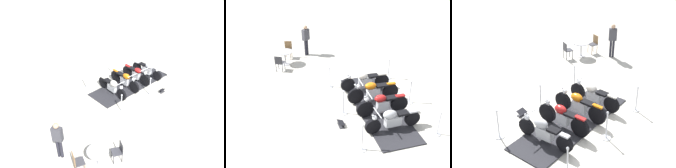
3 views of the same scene
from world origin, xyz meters
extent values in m
plane|color=beige|center=(0.00, 0.00, 0.00)|extent=(80.00, 80.00, 0.00)
cube|color=#28282D|center=(0.00, 0.00, 0.02)|extent=(3.82, 5.40, 0.05)
cylinder|color=black|center=(-1.41, 1.01, 0.38)|extent=(0.65, 0.37, 0.66)
cylinder|color=black|center=(0.08, 1.67, 0.38)|extent=(0.65, 0.37, 0.66)
cube|color=silver|center=(-0.67, 1.34, 0.42)|extent=(0.64, 0.43, 0.39)
ellipsoid|color=silver|center=(-0.81, 1.28, 0.76)|extent=(0.58, 0.51, 0.34)
cube|color=black|center=(-0.33, 1.49, 0.71)|extent=(0.53, 0.46, 0.08)
cube|color=silver|center=(0.08, 1.67, 0.74)|extent=(0.39, 0.27, 0.06)
cylinder|color=silver|center=(-1.34, 1.04, 0.66)|extent=(0.29, 0.18, 0.57)
cylinder|color=silver|center=(-1.28, 1.07, 1.00)|extent=(0.29, 0.59, 0.04)
sphere|color=silver|center=(-1.37, 1.03, 0.80)|extent=(0.18, 0.18, 0.18)
cylinder|color=black|center=(-0.94, 0.11, 0.40)|extent=(0.69, 0.40, 0.71)
cylinder|color=black|center=(0.50, 0.78, 0.40)|extent=(0.69, 0.40, 0.71)
cube|color=silver|center=(-0.22, 0.45, 0.46)|extent=(0.59, 0.41, 0.44)
ellipsoid|color=#D16B0F|center=(-0.35, 0.39, 0.81)|extent=(0.58, 0.49, 0.31)
cube|color=black|center=(0.12, 0.61, 0.76)|extent=(0.59, 0.47, 0.08)
cube|color=#D16B0F|center=(0.50, 0.78, 0.79)|extent=(0.41, 0.28, 0.06)
cylinder|color=silver|center=(-0.85, 0.16, 0.71)|extent=(0.36, 0.22, 0.60)
cylinder|color=silver|center=(-0.76, 0.20, 1.07)|extent=(0.31, 0.60, 0.04)
sphere|color=silver|center=(-0.85, 0.16, 0.87)|extent=(0.18, 0.18, 0.18)
cylinder|color=black|center=(-0.44, -0.77, 0.41)|extent=(0.70, 0.43, 0.72)
cylinder|color=black|center=(0.88, -0.13, 0.41)|extent=(0.70, 0.43, 0.72)
cube|color=silver|center=(0.22, -0.45, 0.46)|extent=(0.53, 0.42, 0.43)
ellipsoid|color=#AD1919|center=(0.11, -0.50, 0.81)|extent=(0.57, 0.48, 0.30)
cube|color=black|center=(0.53, -0.30, 0.76)|extent=(0.56, 0.46, 0.08)
cube|color=#AD1919|center=(0.88, -0.13, 0.80)|extent=(0.42, 0.31, 0.06)
cylinder|color=silver|center=(-0.38, -0.74, 0.71)|extent=(0.27, 0.18, 0.62)
cylinder|color=silver|center=(-0.32, -0.71, 1.08)|extent=(0.33, 0.62, 0.04)
sphere|color=silver|center=(-0.41, -0.75, 0.88)|extent=(0.18, 0.18, 0.18)
cylinder|color=black|center=(-0.05, -1.72, 0.35)|extent=(0.61, 0.41, 0.61)
cylinder|color=black|center=(1.39, -0.96, 0.35)|extent=(0.61, 0.41, 0.61)
cube|color=silver|center=(0.67, -1.34, 0.41)|extent=(0.67, 0.51, 0.40)
ellipsoid|color=#B7BAC1|center=(0.53, -1.41, 0.75)|extent=(0.63, 0.54, 0.32)
cube|color=black|center=(0.99, -1.17, 0.70)|extent=(0.52, 0.46, 0.08)
cube|color=#B7BAC1|center=(1.39, -0.96, 0.69)|extent=(0.38, 0.30, 0.06)
cylinder|color=silver|center=(0.01, -1.69, 0.61)|extent=(0.28, 0.19, 0.52)
cylinder|color=silver|center=(0.08, -1.65, 0.93)|extent=(0.35, 0.62, 0.04)
sphere|color=silver|center=(-0.01, -1.70, 0.73)|extent=(0.18, 0.18, 0.18)
cylinder|color=silver|center=(-2.31, 1.31, 0.01)|extent=(0.29, 0.29, 0.03)
cylinder|color=silver|center=(-2.31, 1.31, 0.50)|extent=(0.05, 0.05, 0.95)
sphere|color=silver|center=(-2.31, 1.31, 1.01)|extent=(0.09, 0.09, 0.09)
cylinder|color=silver|center=(2.31, -1.31, 0.01)|extent=(0.30, 0.30, 0.03)
cylinder|color=silver|center=(2.31, -1.31, 0.49)|extent=(0.05, 0.05, 0.93)
sphere|color=silver|center=(2.31, -1.31, 0.99)|extent=(0.09, 0.09, 0.09)
cylinder|color=silver|center=(1.33, 0.66, 0.01)|extent=(0.36, 0.36, 0.03)
cylinder|color=silver|center=(1.33, 0.66, 0.52)|extent=(0.05, 0.05, 0.99)
sphere|color=silver|center=(1.33, 0.66, 1.05)|extent=(0.09, 0.09, 0.09)
cylinder|color=silver|center=(0.35, 2.64, 0.01)|extent=(0.30, 0.30, 0.03)
cylinder|color=silver|center=(0.35, 2.64, 0.50)|extent=(0.05, 0.05, 0.96)
sphere|color=silver|center=(0.35, 2.64, 1.02)|extent=(0.09, 0.09, 0.09)
cylinder|color=silver|center=(-1.33, -0.66, 0.01)|extent=(0.33, 0.33, 0.03)
cylinder|color=silver|center=(-1.33, -0.66, 0.53)|extent=(0.05, 0.05, 1.00)
sphere|color=silver|center=(-1.33, -0.66, 1.07)|extent=(0.09, 0.09, 0.09)
cylinder|color=silver|center=(-0.35, -2.64, 0.01)|extent=(0.35, 0.35, 0.03)
cylinder|color=silver|center=(-0.35, -2.64, 0.53)|extent=(0.05, 0.05, 1.00)
sphere|color=silver|center=(-0.35, -2.64, 1.06)|extent=(0.09, 0.09, 0.09)
cube|color=#333338|center=(-1.29, -1.46, 0.01)|extent=(0.36, 0.44, 0.02)
cube|color=black|center=(-1.29, -1.46, 0.15)|extent=(0.40, 0.44, 0.12)
cylinder|color=#B7B7BC|center=(-5.17, 3.20, 0.01)|extent=(0.47, 0.47, 0.02)
cylinder|color=#B7B7BC|center=(-5.17, 3.20, 0.37)|extent=(0.07, 0.07, 0.69)
cylinder|color=#B7B7BC|center=(-5.17, 3.20, 0.73)|extent=(0.86, 0.86, 0.03)
cylinder|color=#2D2D33|center=(-5.34, 2.62, 0.22)|extent=(0.03, 0.03, 0.45)
cylinder|color=#2D2D33|center=(-5.00, 2.62, 0.22)|extent=(0.03, 0.03, 0.45)
cylinder|color=#2D2D33|center=(-5.34, 2.28, 0.22)|extent=(0.03, 0.03, 0.45)
cylinder|color=#2D2D33|center=(-5.00, 2.28, 0.22)|extent=(0.03, 0.03, 0.45)
cube|color=#3F3F47|center=(-5.17, 2.45, 0.47)|extent=(0.40, 0.40, 0.04)
cube|color=#2D2D33|center=(-5.17, 2.26, 0.68)|extent=(0.40, 0.03, 0.39)
cylinder|color=olive|center=(-5.07, 3.79, 0.23)|extent=(0.03, 0.03, 0.47)
cylinder|color=olive|center=(-5.41, 3.75, 0.23)|extent=(0.03, 0.03, 0.47)
cylinder|color=olive|center=(-5.12, 4.13, 0.23)|extent=(0.03, 0.03, 0.47)
cylinder|color=olive|center=(-5.45, 4.09, 0.23)|extent=(0.03, 0.03, 0.47)
cube|color=#3F3F47|center=(-5.26, 3.94, 0.49)|extent=(0.45, 0.45, 0.04)
cube|color=olive|center=(-5.29, 4.12, 0.73)|extent=(0.40, 0.08, 0.45)
cylinder|color=#23232D|center=(-4.34, 4.63, 0.46)|extent=(0.12, 0.12, 0.92)
cylinder|color=#23232D|center=(-4.41, 4.51, 0.46)|extent=(0.12, 0.12, 0.92)
cube|color=#3F3F47|center=(-4.37, 4.57, 1.23)|extent=(0.39, 0.46, 0.63)
sphere|color=tan|center=(-4.37, 4.57, 1.66)|extent=(0.22, 0.22, 0.22)
camera|label=1|loc=(-11.09, 4.34, 7.53)|focal=37.20mm
camera|label=2|loc=(0.26, -10.33, 7.21)|focal=47.16mm
camera|label=3|loc=(9.20, -4.78, 7.35)|focal=54.81mm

